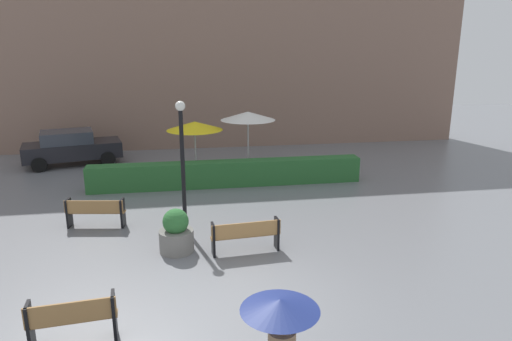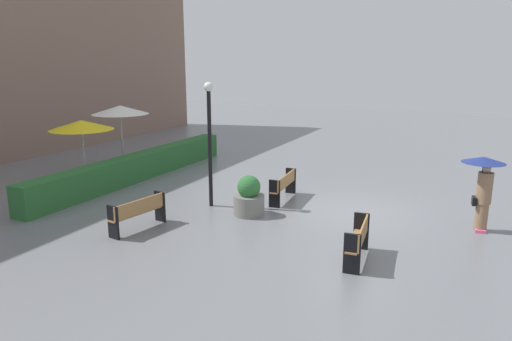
{
  "view_description": "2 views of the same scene",
  "coord_description": "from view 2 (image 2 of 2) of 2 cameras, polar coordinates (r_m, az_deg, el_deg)",
  "views": [
    {
      "loc": [
        -1.35,
        -8.56,
        5.26
      ],
      "look_at": [
        0.88,
        5.03,
        1.49
      ],
      "focal_mm": 31.99,
      "sensor_mm": 36.0,
      "label": 1
    },
    {
      "loc": [
        -13.24,
        -3.07,
        4.44
      ],
      "look_at": [
        0.3,
        3.44,
        0.85
      ],
      "focal_mm": 32.53,
      "sensor_mm": 36.0,
      "label": 2
    }
  ],
  "objects": [
    {
      "name": "planter_pot",
      "position": [
        13.57,
        -0.88,
        -3.39
      ],
      "size": [
        0.91,
        0.91,
        1.18
      ],
      "color": "slate",
      "rests_on": "ground"
    },
    {
      "name": "pedestrian_with_umbrella",
      "position": [
        13.44,
        26.16,
        -1.2
      ],
      "size": [
        1.08,
        1.08,
        2.01
      ],
      "color": "#8C6B4C",
      "rests_on": "ground"
    },
    {
      "name": "ground_plane",
      "position": [
        14.29,
        12.02,
        -4.95
      ],
      "size": [
        60.0,
        60.0,
        0.0
      ],
      "primitive_type": "plane",
      "color": "slate"
    },
    {
      "name": "hedge_strip",
      "position": [
        18.18,
        -14.23,
        0.48
      ],
      "size": [
        10.51,
        0.7,
        0.98
      ],
      "primitive_type": "cube",
      "color": "#28602D",
      "rests_on": "ground"
    },
    {
      "name": "bench_far_left",
      "position": [
        12.75,
        -14.24,
        -4.88
      ],
      "size": [
        1.76,
        0.63,
        0.87
      ],
      "color": "#9E7242",
      "rests_on": "ground"
    },
    {
      "name": "patio_umbrella_yellow",
      "position": [
        18.12,
        -20.67,
        5.25
      ],
      "size": [
        2.29,
        2.29,
        2.31
      ],
      "color": "silver",
      "rests_on": "ground"
    },
    {
      "name": "bench_near_left",
      "position": [
        10.75,
        12.51,
        -8.17
      ],
      "size": [
        1.58,
        0.51,
        0.91
      ],
      "color": "#9E7242",
      "rests_on": "ground"
    },
    {
      "name": "lamp_post",
      "position": [
        14.06,
        -5.74,
        4.8
      ],
      "size": [
        0.28,
        0.28,
        3.81
      ],
      "color": "black",
      "rests_on": "ground"
    },
    {
      "name": "patio_umbrella_white",
      "position": [
        19.74,
        -16.36,
        7.16
      ],
      "size": [
        2.28,
        2.28,
        2.64
      ],
      "color": "silver",
      "rests_on": "ground"
    },
    {
      "name": "bench_mid_center",
      "position": [
        14.99,
        3.49,
        -1.72
      ],
      "size": [
        1.85,
        0.49,
        0.87
      ],
      "color": "#9E7242",
      "rests_on": "ground"
    }
  ]
}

